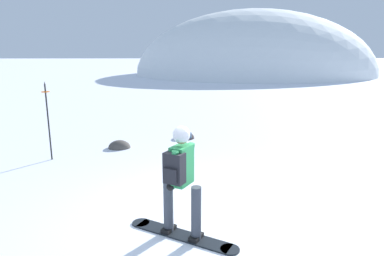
{
  "coord_description": "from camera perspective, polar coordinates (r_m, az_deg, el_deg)",
  "views": [
    {
      "loc": [
        -0.52,
        -5.01,
        2.73
      ],
      "look_at": [
        -0.19,
        2.56,
        1.0
      ],
      "focal_mm": 31.16,
      "sensor_mm": 36.0,
      "label": 1
    }
  ],
  "objects": [
    {
      "name": "ground_plane",
      "position": [
        5.73,
        3.11,
        -15.6
      ],
      "size": [
        300.0,
        300.0,
        0.0
      ],
      "primitive_type": "plane",
      "color": "white"
    },
    {
      "name": "rock_mid",
      "position": [
        10.81,
        -1.32,
        -1.78
      ],
      "size": [
        0.65,
        0.55,
        0.45
      ],
      "color": "#383333",
      "rests_on": "ground"
    },
    {
      "name": "ridge_peak_main",
      "position": [
        43.12,
        10.28,
        9.01
      ],
      "size": [
        28.8,
        25.92,
        15.54
      ],
      "color": "white",
      "rests_on": "ground"
    },
    {
      "name": "rock_small",
      "position": [
        9.97,
        -12.3,
        -3.33
      ],
      "size": [
        0.64,
        0.55,
        0.45
      ],
      "color": "#4C4742",
      "rests_on": "ground"
    },
    {
      "name": "snowboarder_main",
      "position": [
        4.89,
        -1.96,
        -8.87
      ],
      "size": [
        1.61,
        1.09,
        1.71
      ],
      "color": "black",
      "rests_on": "ground"
    },
    {
      "name": "piste_marker_near",
      "position": [
        9.18,
        -23.45,
        1.89
      ],
      "size": [
        0.2,
        0.2,
        2.03
      ],
      "color": "black",
      "rests_on": "ground"
    }
  ]
}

